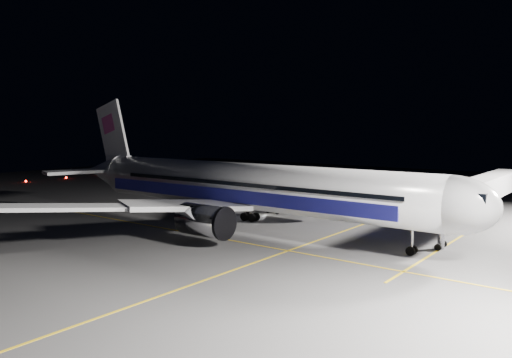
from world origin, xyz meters
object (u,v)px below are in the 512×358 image
Objects in this scene: safety_cone_a at (310,212)px; airliner at (241,187)px; baggage_tug at (276,207)px; jet_bridge at (477,191)px; safety_cone_b at (280,210)px; safety_cone_c at (228,213)px.

airliner is at bearing -95.97° from safety_cone_a.
jet_bridge is at bearing 18.25° from baggage_tug.
jet_bridge reaches higher than safety_cone_a.
safety_cone_a is 4.52m from safety_cone_b.
safety_cone_a is at bearing 84.03° from airliner.
jet_bridge is at bearing 10.63° from safety_cone_a.
airliner is at bearing -77.32° from safety_cone_b.
safety_cone_c is at bearing -120.19° from safety_cone_b.
safety_cone_c is (-8.39, -8.42, 0.04)m from safety_cone_a.
jet_bridge is (23.08, 18.06, -0.58)m from airliner.
safety_cone_c is at bearing -134.88° from safety_cone_a.
safety_cone_a is 11.89m from safety_cone_c.
airliner reaches higher than safety_cone_b.
baggage_tug is 7.29m from safety_cone_c.
jet_bridge is 22.41m from safety_cone_a.
jet_bridge is 26.93m from baggage_tug.
safety_cone_c is (-4.14, -5.98, -0.50)m from baggage_tug.
safety_cone_b is (-25.91, -5.45, -4.28)m from jet_bridge.
jet_bridge is at bearing 22.58° from safety_cone_c.
baggage_tug is at bearing -150.12° from safety_cone_a.
baggage_tug is at bearing -87.14° from safety_cone_b.
airliner is 101.19× the size of safety_cone_c.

